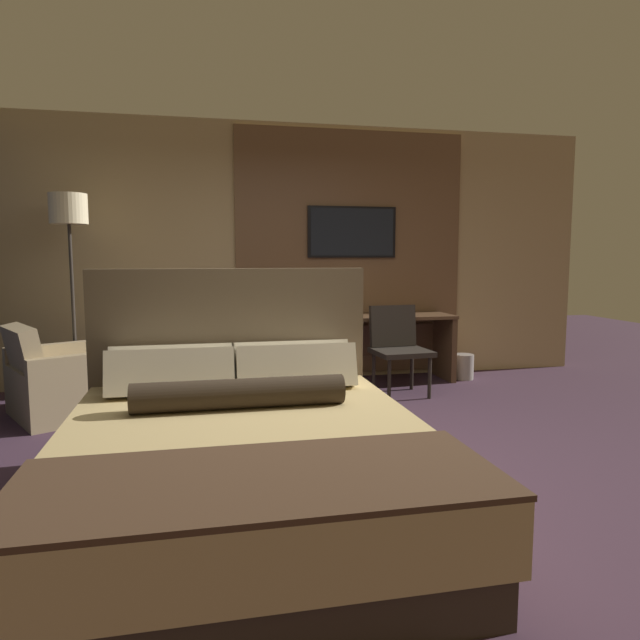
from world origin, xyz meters
TOP-DOWN VIEW (x-y plane):
  - ground_plane at (0.00, 0.00)m, footprint 16.00×16.00m
  - wall_back_tv_panel at (0.12, 2.59)m, footprint 7.20×0.09m
  - bed at (-0.66, -0.69)m, footprint 1.88×2.28m
  - desk at (0.82, 2.28)m, footprint 2.07×0.58m
  - tv at (0.82, 2.52)m, footprint 1.00×0.04m
  - desk_chair at (1.06, 1.69)m, footprint 0.56×0.56m
  - armchair_by_window at (-2.03, 1.53)m, footprint 1.11×1.13m
  - floor_lamp at (-2.03, 2.09)m, footprint 0.34×0.34m
  - vase_tall at (0.68, 2.30)m, footprint 0.09×0.09m
  - vase_short at (0.09, 2.21)m, footprint 0.10×0.10m
  - waste_bin at (2.02, 2.16)m, footprint 0.22×0.22m

SIDE VIEW (x-z plane):
  - ground_plane at x=0.00m, z-range 0.00..0.00m
  - waste_bin at x=2.02m, z-range 0.00..0.28m
  - armchair_by_window at x=-2.03m, z-range -0.13..0.68m
  - bed at x=-0.66m, z-range -0.32..0.97m
  - desk at x=0.82m, z-range 0.14..0.88m
  - desk_chair at x=1.06m, z-range 0.08..0.96m
  - vase_short at x=0.09m, z-range 0.74..1.03m
  - vase_tall at x=0.68m, z-range 0.74..1.20m
  - wall_back_tv_panel at x=0.12m, z-range 0.00..2.80m
  - tv at x=0.82m, z-range 1.36..1.92m
  - floor_lamp at x=-2.03m, z-range 0.67..2.62m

